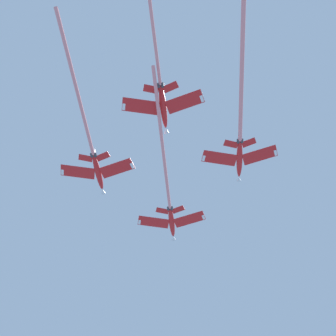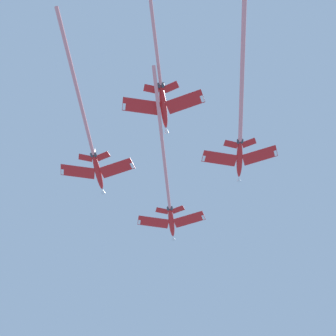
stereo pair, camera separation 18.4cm
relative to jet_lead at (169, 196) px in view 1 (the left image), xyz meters
The scene contains 4 objects.
jet_lead is the anchor object (origin of this frame).
jet_left_wing 25.99m from the jet_lead, 94.14° to the right, with size 35.48×39.35×11.94m.
jet_right_wing 28.99m from the jet_lead, ahead, with size 36.03×39.01×12.06m.
jet_slot 37.02m from the jet_lead, 47.60° to the right, with size 39.42×44.27×13.14m.
Camera 1 is at (52.98, -10.92, 1.99)m, focal length 45.84 mm.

